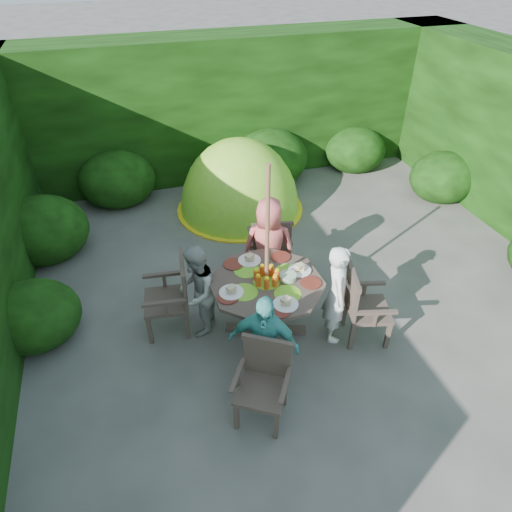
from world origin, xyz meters
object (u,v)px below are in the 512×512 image
object	(u,v)px
parasol_pole	(267,258)
garden_chair_back	(270,246)
garden_chair_left	(172,295)
child_front	(263,345)
dome_tent	(241,209)
garden_chair_front	(263,380)
patio_table	(267,290)
child_back	(269,247)
child_left	(197,291)
child_right	(337,294)
garden_chair_right	(362,305)

from	to	relation	value
parasol_pole	garden_chair_back	xyz separation A→B (m)	(0.39, 1.03, -0.61)
garden_chair_left	child_front	size ratio (longest dim) A/B	0.76
child_front	dome_tent	world-z (taller)	child_front
garden_chair_front	garden_chair_left	bearing A→B (deg)	146.57
patio_table	garden_chair_front	bearing A→B (deg)	-109.67
garden_chair_back	child_back	world-z (taller)	child_back
patio_table	child_left	distance (m)	0.81
garden_chair_front	child_right	bearing A→B (deg)	66.52
garden_chair_left	dome_tent	world-z (taller)	dome_tent
garden_chair_front	dome_tent	world-z (taller)	dome_tent
patio_table	garden_chair_right	size ratio (longest dim) A/B	1.90
patio_table	parasol_pole	xyz separation A→B (m)	(-0.00, 0.00, 0.45)
garden_chair_back	patio_table	bearing A→B (deg)	79.57
child_left	child_back	distance (m)	1.14
garden_chair_back	child_back	bearing A→B (deg)	77.39
garden_chair_left	child_front	distance (m)	1.38
parasol_pole	garden_chair_front	bearing A→B (deg)	-109.43
garden_chair_left	child_front	world-z (taller)	child_front
patio_table	child_back	size ratio (longest dim) A/B	1.25
child_back	parasol_pole	bearing A→B (deg)	86.68
garden_chair_back	child_right	xyz separation A→B (m)	(0.36, -1.30, 0.14)
parasol_pole	child_front	distance (m)	0.93
child_right	garden_chair_back	bearing A→B (deg)	35.35
child_right	child_back	world-z (taller)	child_back
patio_table	dome_tent	size ratio (longest dim) A/B	0.67
patio_table	child_right	world-z (taller)	child_right
child_back	garden_chair_back	bearing A→B (deg)	-95.99
garden_chair_back	child_back	xyz separation A→B (m)	(-0.12, -0.28, 0.19)
child_back	patio_table	bearing A→B (deg)	87.00
parasol_pole	garden_chair_left	distance (m)	1.25
garden_chair_back	child_left	size ratio (longest dim) A/B	0.77
patio_table	garden_chair_left	distance (m)	1.11
child_right	child_back	bearing A→B (deg)	44.80
garden_chair_right	garden_chair_left	size ratio (longest dim) A/B	0.96
garden_chair_front	child_front	distance (m)	0.35
garden_chair_left	child_left	xyz separation A→B (m)	(0.27, -0.12, 0.09)
child_back	child_front	size ratio (longest dim) A/B	1.10
garden_chair_right	garden_chair_front	xyz separation A→B (m)	(-1.40, -0.66, -0.03)
garden_chair_left	child_right	bearing A→B (deg)	75.92
patio_table	child_front	distance (m)	0.80
garden_chair_right	child_front	xyz separation A→B (m)	(-1.31, -0.36, 0.14)
patio_table	child_left	xyz separation A→B (m)	(-0.76, 0.28, -0.06)
garden_chair_left	dome_tent	xyz separation A→B (m)	(1.51, 2.52, -0.50)
parasol_pole	garden_chair_front	size ratio (longest dim) A/B	2.59
garden_chair_left	child_left	bearing A→B (deg)	72.78
parasol_pole	garden_chair_right	xyz separation A→B (m)	(1.03, -0.39, -0.62)
garden_chair_right	garden_chair_back	world-z (taller)	garden_chair_back
child_right	child_front	xyz separation A→B (m)	(-1.03, -0.47, -0.01)
garden_chair_front	child_front	bearing A→B (deg)	104.75
garden_chair_front	child_back	bearing A→B (deg)	102.33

